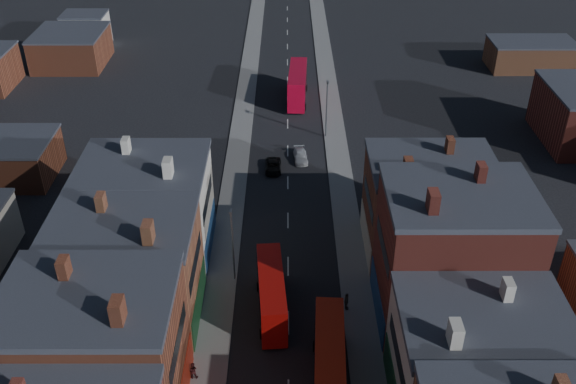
{
  "coord_description": "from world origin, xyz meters",
  "views": [
    {
      "loc": [
        -0.1,
        -18.16,
        40.64
      ],
      "look_at": [
        0.0,
        36.75,
        5.8
      ],
      "focal_mm": 40.0,
      "sensor_mm": 36.0,
      "label": 1
    }
  ],
  "objects_px": {
    "bus_1": "(329,360)",
    "bus_2": "(298,84)",
    "car_3": "(301,156)",
    "car_2": "(273,166)",
    "ped_1": "(193,370)",
    "ped_3": "(346,301)",
    "bus_0": "(271,293)"
  },
  "relations": [
    {
      "from": "bus_0",
      "to": "bus_2",
      "type": "relative_size",
      "value": 0.88
    },
    {
      "from": "car_3",
      "to": "ped_1",
      "type": "relative_size",
      "value": 2.59
    },
    {
      "from": "car_3",
      "to": "ped_1",
      "type": "distance_m",
      "value": 37.07
    },
    {
      "from": "bus_0",
      "to": "car_2",
      "type": "relative_size",
      "value": 2.37
    },
    {
      "from": "car_2",
      "to": "ped_1",
      "type": "height_order",
      "value": "ped_1"
    },
    {
      "from": "bus_0",
      "to": "ped_1",
      "type": "xyz_separation_m",
      "value": [
        -6.2,
        -7.73,
        -1.36
      ]
    },
    {
      "from": "bus_1",
      "to": "ped_3",
      "type": "bearing_deg",
      "value": 78.81
    },
    {
      "from": "bus_2",
      "to": "car_3",
      "type": "bearing_deg",
      "value": -86.6
    },
    {
      "from": "bus_0",
      "to": "car_2",
      "type": "bearing_deg",
      "value": 86.25
    },
    {
      "from": "bus_2",
      "to": "ped_3",
      "type": "xyz_separation_m",
      "value": [
        3.8,
        -46.44,
        -1.58
      ]
    },
    {
      "from": "car_2",
      "to": "car_3",
      "type": "height_order",
      "value": "car_3"
    },
    {
      "from": "bus_0",
      "to": "bus_1",
      "type": "height_order",
      "value": "bus_1"
    },
    {
      "from": "bus_1",
      "to": "car_3",
      "type": "bearing_deg",
      "value": 95.37
    },
    {
      "from": "bus_0",
      "to": "ped_3",
      "type": "xyz_separation_m",
      "value": [
        6.8,
        0.32,
        -1.26
      ]
    },
    {
      "from": "bus_1",
      "to": "ped_3",
      "type": "distance_m",
      "value": 8.68
    },
    {
      "from": "bus_2",
      "to": "ped_3",
      "type": "bearing_deg",
      "value": -82.36
    },
    {
      "from": "bus_1",
      "to": "car_2",
      "type": "xyz_separation_m",
      "value": [
        -5.04,
        33.58,
        -1.79
      ]
    },
    {
      "from": "bus_0",
      "to": "bus_1",
      "type": "xyz_separation_m",
      "value": [
        4.72,
        -7.99,
        0.1
      ]
    },
    {
      "from": "ped_3",
      "to": "bus_1",
      "type": "bearing_deg",
      "value": 167.0
    },
    {
      "from": "bus_1",
      "to": "car_2",
      "type": "relative_size",
      "value": 2.46
    },
    {
      "from": "bus_1",
      "to": "bus_2",
      "type": "bearing_deg",
      "value": 94.66
    },
    {
      "from": "bus_0",
      "to": "ped_3",
      "type": "bearing_deg",
      "value": -1.77
    },
    {
      "from": "bus_0",
      "to": "car_3",
      "type": "relative_size",
      "value": 2.43
    },
    {
      "from": "bus_2",
      "to": "ped_1",
      "type": "relative_size",
      "value": 7.15
    },
    {
      "from": "bus_2",
      "to": "car_2",
      "type": "distance_m",
      "value": 21.53
    },
    {
      "from": "car_3",
      "to": "bus_1",
      "type": "bearing_deg",
      "value": -92.51
    },
    {
      "from": "ped_1",
      "to": "bus_0",
      "type": "bearing_deg",
      "value": -131.28
    },
    {
      "from": "bus_0",
      "to": "car_3",
      "type": "xyz_separation_m",
      "value": [
        3.14,
        28.15,
        -1.68
      ]
    },
    {
      "from": "bus_2",
      "to": "car_2",
      "type": "xyz_separation_m",
      "value": [
        -3.33,
        -21.18,
        -2.01
      ]
    },
    {
      "from": "bus_1",
      "to": "ped_1",
      "type": "xyz_separation_m",
      "value": [
        -10.92,
        0.26,
        -1.46
      ]
    },
    {
      "from": "bus_1",
      "to": "ped_3",
      "type": "xyz_separation_m",
      "value": [
        2.08,
        8.32,
        -1.36
      ]
    },
    {
      "from": "bus_0",
      "to": "ped_1",
      "type": "bearing_deg",
      "value": -133.21
    }
  ]
}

